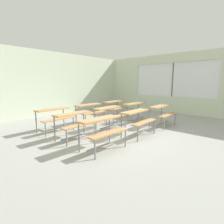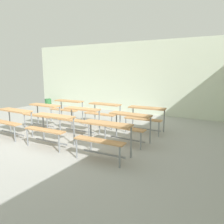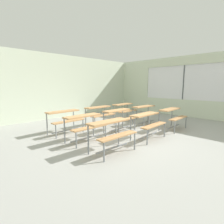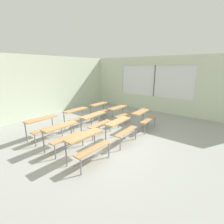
{
  "view_description": "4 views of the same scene",
  "coord_description": "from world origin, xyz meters",
  "px_view_note": "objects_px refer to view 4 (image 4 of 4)",
  "views": [
    {
      "loc": [
        -3.8,
        -3.3,
        1.6
      ],
      "look_at": [
        0.53,
        0.64,
        0.58
      ],
      "focal_mm": 28.0,
      "sensor_mm": 36.0,
      "label": 1
    },
    {
      "loc": [
        4.42,
        -4.2,
        1.84
      ],
      "look_at": [
        1.16,
        1.37,
        0.6
      ],
      "focal_mm": 35.33,
      "sensor_mm": 36.0,
      "label": 2
    },
    {
      "loc": [
        -3.8,
        -3.3,
        1.6
      ],
      "look_at": [
        -0.26,
        0.29,
        0.8
      ],
      "focal_mm": 28.0,
      "sensor_mm": 36.0,
      "label": 3
    },
    {
      "loc": [
        -3.63,
        -3.34,
        2.44
      ],
      "look_at": [
        1.31,
        0.58,
        0.7
      ],
      "focal_mm": 26.14,
      "sensor_mm": 36.0,
      "label": 4
    }
  ],
  "objects_px": {
    "desk_bench_r0c1": "(121,126)",
    "desk_bench_r2c2": "(101,107)",
    "desk_bench_r0c2": "(144,116)",
    "desk_bench_r1c1": "(95,120)",
    "desk_bench_r0c0": "(87,142)",
    "desk_bench_r1c2": "(120,111)",
    "desk_bench_r2c1": "(78,114)",
    "desk_bench_r2c0": "(43,124)",
    "desk_bench_r1c0": "(63,132)"
  },
  "relations": [
    {
      "from": "desk_bench_r0c1",
      "to": "desk_bench_r2c2",
      "type": "distance_m",
      "value": 2.75
    },
    {
      "from": "desk_bench_r0c2",
      "to": "desk_bench_r1c1",
      "type": "bearing_deg",
      "value": 140.68
    },
    {
      "from": "desk_bench_r0c1",
      "to": "desk_bench_r1c1",
      "type": "relative_size",
      "value": 1.0
    },
    {
      "from": "desk_bench_r0c0",
      "to": "desk_bench_r1c2",
      "type": "xyz_separation_m",
      "value": [
        3.03,
        1.12,
        0.0
      ]
    },
    {
      "from": "desk_bench_r2c1",
      "to": "desk_bench_r2c2",
      "type": "height_order",
      "value": "same"
    },
    {
      "from": "desk_bench_r2c2",
      "to": "desk_bench_r2c0",
      "type": "bearing_deg",
      "value": 178.23
    },
    {
      "from": "desk_bench_r1c1",
      "to": "desk_bench_r1c2",
      "type": "relative_size",
      "value": 1.0
    },
    {
      "from": "desk_bench_r0c2",
      "to": "desk_bench_r2c2",
      "type": "distance_m",
      "value": 2.28
    },
    {
      "from": "desk_bench_r2c0",
      "to": "desk_bench_r2c2",
      "type": "xyz_separation_m",
      "value": [
        3.01,
        0.04,
        0.0
      ]
    },
    {
      "from": "desk_bench_r1c0",
      "to": "desk_bench_r1c1",
      "type": "distance_m",
      "value": 1.47
    },
    {
      "from": "desk_bench_r1c0",
      "to": "desk_bench_r2c2",
      "type": "bearing_deg",
      "value": 20.71
    },
    {
      "from": "desk_bench_r1c2",
      "to": "desk_bench_r2c0",
      "type": "distance_m",
      "value": 3.2
    },
    {
      "from": "desk_bench_r0c2",
      "to": "desk_bench_r2c0",
      "type": "height_order",
      "value": "same"
    },
    {
      "from": "desk_bench_r0c2",
      "to": "desk_bench_r1c0",
      "type": "bearing_deg",
      "value": 157.31
    },
    {
      "from": "desk_bench_r0c0",
      "to": "desk_bench_r0c1",
      "type": "relative_size",
      "value": 0.99
    },
    {
      "from": "desk_bench_r1c1",
      "to": "desk_bench_r2c0",
      "type": "relative_size",
      "value": 1.01
    },
    {
      "from": "desk_bench_r0c2",
      "to": "desk_bench_r1c1",
      "type": "relative_size",
      "value": 1.0
    },
    {
      "from": "desk_bench_r0c0",
      "to": "desk_bench_r2c1",
      "type": "bearing_deg",
      "value": 56.3
    },
    {
      "from": "desk_bench_r0c1",
      "to": "desk_bench_r2c0",
      "type": "bearing_deg",
      "value": 120.44
    },
    {
      "from": "desk_bench_r1c1",
      "to": "desk_bench_r0c0",
      "type": "bearing_deg",
      "value": -145.03
    },
    {
      "from": "desk_bench_r1c2",
      "to": "desk_bench_r2c2",
      "type": "bearing_deg",
      "value": 91.96
    },
    {
      "from": "desk_bench_r0c2",
      "to": "desk_bench_r1c1",
      "type": "height_order",
      "value": "same"
    },
    {
      "from": "desk_bench_r2c2",
      "to": "desk_bench_r0c2",
      "type": "bearing_deg",
      "value": -92.68
    },
    {
      "from": "desk_bench_r0c2",
      "to": "desk_bench_r1c2",
      "type": "xyz_separation_m",
      "value": [
        -0.01,
        1.14,
        0.0
      ]
    },
    {
      "from": "desk_bench_r2c0",
      "to": "desk_bench_r2c1",
      "type": "relative_size",
      "value": 1.01
    },
    {
      "from": "desk_bench_r0c1",
      "to": "desk_bench_r2c1",
      "type": "xyz_separation_m",
      "value": [
        0.07,
        2.26,
        0.0
      ]
    },
    {
      "from": "desk_bench_r0c0",
      "to": "desk_bench_r1c0",
      "type": "xyz_separation_m",
      "value": [
        0.01,
        1.08,
        0.0
      ]
    },
    {
      "from": "desk_bench_r1c1",
      "to": "desk_bench_r2c1",
      "type": "distance_m",
      "value": 1.11
    },
    {
      "from": "desk_bench_r0c2",
      "to": "desk_bench_r2c1",
      "type": "distance_m",
      "value": 2.71
    },
    {
      "from": "desk_bench_r2c0",
      "to": "desk_bench_r1c0",
      "type": "bearing_deg",
      "value": -92.82
    },
    {
      "from": "desk_bench_r1c0",
      "to": "desk_bench_r2c1",
      "type": "distance_m",
      "value": 1.95
    },
    {
      "from": "desk_bench_r1c0",
      "to": "desk_bench_r1c2",
      "type": "xyz_separation_m",
      "value": [
        3.02,
        0.04,
        0.0
      ]
    },
    {
      "from": "desk_bench_r2c1",
      "to": "desk_bench_r2c2",
      "type": "distance_m",
      "value": 1.48
    },
    {
      "from": "desk_bench_r0c0",
      "to": "desk_bench_r0c2",
      "type": "bearing_deg",
      "value": 0.78
    },
    {
      "from": "desk_bench_r2c2",
      "to": "desk_bench_r1c2",
      "type": "bearing_deg",
      "value": -93.06
    },
    {
      "from": "desk_bench_r0c0",
      "to": "desk_bench_r0c2",
      "type": "relative_size",
      "value": 0.99
    },
    {
      "from": "desk_bench_r2c0",
      "to": "desk_bench_r1c1",
      "type": "bearing_deg",
      "value": -38.4
    },
    {
      "from": "desk_bench_r1c0",
      "to": "desk_bench_r1c2",
      "type": "height_order",
      "value": "same"
    },
    {
      "from": "desk_bench_r1c2",
      "to": "desk_bench_r2c0",
      "type": "relative_size",
      "value": 1.01
    },
    {
      "from": "desk_bench_r2c0",
      "to": "desk_bench_r2c1",
      "type": "distance_m",
      "value": 1.53
    },
    {
      "from": "desk_bench_r0c0",
      "to": "desk_bench_r1c0",
      "type": "height_order",
      "value": "same"
    },
    {
      "from": "desk_bench_r0c0",
      "to": "desk_bench_r0c2",
      "type": "height_order",
      "value": "same"
    },
    {
      "from": "desk_bench_r0c1",
      "to": "desk_bench_r1c0",
      "type": "xyz_separation_m",
      "value": [
        -1.48,
        1.08,
        0.0
      ]
    },
    {
      "from": "desk_bench_r0c0",
      "to": "desk_bench_r2c0",
      "type": "bearing_deg",
      "value": 90.24
    },
    {
      "from": "desk_bench_r1c0",
      "to": "desk_bench_r2c0",
      "type": "height_order",
      "value": "same"
    },
    {
      "from": "desk_bench_r1c0",
      "to": "desk_bench_r2c1",
      "type": "bearing_deg",
      "value": 36.37
    },
    {
      "from": "desk_bench_r0c1",
      "to": "desk_bench_r2c1",
      "type": "relative_size",
      "value": 1.02
    },
    {
      "from": "desk_bench_r1c2",
      "to": "desk_bench_r2c0",
      "type": "xyz_separation_m",
      "value": [
        -3.0,
        1.1,
        0.0
      ]
    },
    {
      "from": "desk_bench_r0c0",
      "to": "desk_bench_r0c1",
      "type": "bearing_deg",
      "value": 0.89
    },
    {
      "from": "desk_bench_r2c1",
      "to": "desk_bench_r0c1",
      "type": "bearing_deg",
      "value": -92.21
    }
  ]
}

